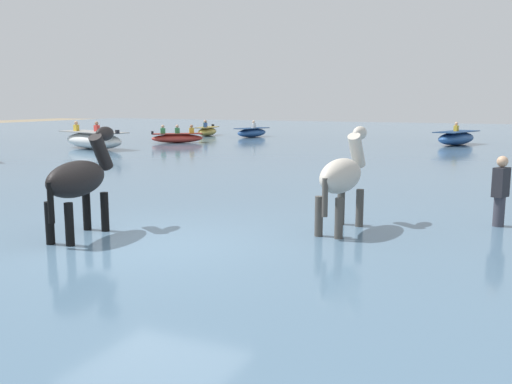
{
  "coord_description": "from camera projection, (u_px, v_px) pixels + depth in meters",
  "views": [
    {
      "loc": [
        5.16,
        -7.23,
        2.6
      ],
      "look_at": [
        0.6,
        2.63,
        0.83
      ],
      "focal_mm": 39.06,
      "sensor_mm": 36.0,
      "label": 1
    }
  ],
  "objects": [
    {
      "name": "boat_mid_outer",
      "position": [
        207.0,
        131.0,
        37.34
      ],
      "size": [
        1.47,
        2.74,
        1.06
      ],
      "color": "gold",
      "rests_on": "water_surface"
    },
    {
      "name": "boat_near_starboard",
      "position": [
        177.0,
        138.0,
        30.92
      ],
      "size": [
        2.77,
        2.44,
        1.0
      ],
      "color": "#BC382D",
      "rests_on": "water_surface"
    },
    {
      "name": "horse_trailing_pinto",
      "position": [
        343.0,
        178.0,
        9.78
      ],
      "size": [
        0.63,
        1.97,
        2.15
      ],
      "color": "beige",
      "rests_on": "ground"
    },
    {
      "name": "horse_lead_black",
      "position": [
        80.0,
        181.0,
        9.34
      ],
      "size": [
        0.75,
        1.99,
        2.16
      ],
      "color": "black",
      "rests_on": "ground"
    },
    {
      "name": "ground_plane",
      "position": [
        154.0,
        264.0,
        9.03
      ],
      "size": [
        120.0,
        120.0,
        0.0
      ],
      "primitive_type": "plane",
      "color": "#84755B"
    },
    {
      "name": "boat_far_offshore",
      "position": [
        252.0,
        132.0,
        35.9
      ],
      "size": [
        1.55,
        2.84,
        1.07
      ],
      "color": "#28518E",
      "rests_on": "water_surface"
    },
    {
      "name": "boat_near_port",
      "position": [
        93.0,
        140.0,
        26.97
      ],
      "size": [
        4.36,
        2.54,
        1.32
      ],
      "color": "silver",
      "rests_on": "water_surface"
    },
    {
      "name": "boat_mid_channel",
      "position": [
        456.0,
        138.0,
        29.37
      ],
      "size": [
        2.25,
        3.65,
        1.2
      ],
      "color": "#28518E",
      "rests_on": "water_surface"
    },
    {
      "name": "water_surface",
      "position": [
        335.0,
        178.0,
        17.96
      ],
      "size": [
        90.0,
        90.0,
        0.33
      ],
      "primitive_type": "cube",
      "color": "slate",
      "rests_on": "ground"
    },
    {
      "name": "person_wading_mid",
      "position": [
        500.0,
        198.0,
        10.16
      ],
      "size": [
        0.31,
        0.37,
        1.63
      ],
      "color": "#383842",
      "rests_on": "ground"
    }
  ]
}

